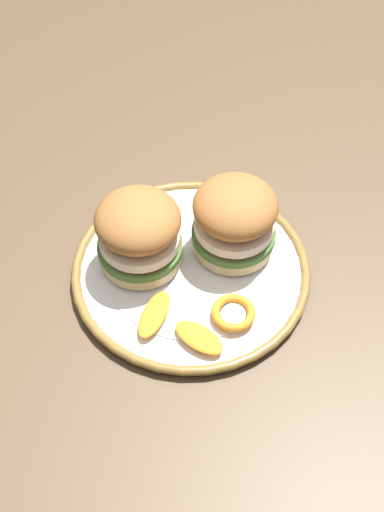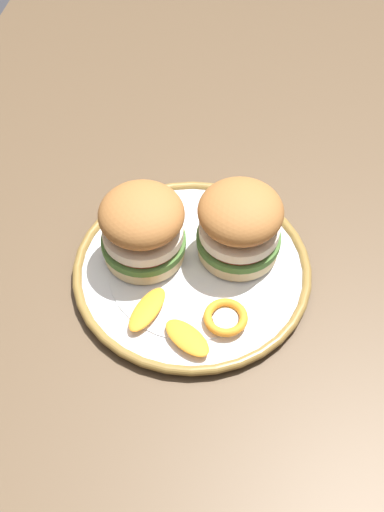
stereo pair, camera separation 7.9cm
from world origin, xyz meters
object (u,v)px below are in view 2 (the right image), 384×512
(dining_table, at_px, (226,284))
(sandwich_half_left, at_px, (142,227))
(sandwich_half_right, at_px, (240,224))
(dinner_plate, at_px, (192,271))

(dining_table, height_order, sandwich_half_left, sandwich_half_left)
(sandwich_half_right, bearing_deg, dining_table, 36.07)
(dining_table, distance_m, sandwich_half_right, 0.16)
(dinner_plate, relative_size, sandwich_half_right, 2.17)
(sandwich_half_left, bearing_deg, dinner_plate, -98.82)
(sandwich_half_left, relative_size, sandwich_half_right, 0.91)
(dinner_plate, distance_m, sandwich_half_right, 0.09)
(dining_table, bearing_deg, sandwich_half_left, 116.55)
(dinner_plate, bearing_deg, sandwich_half_right, -52.87)
(dining_table, relative_size, dinner_plate, 4.58)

